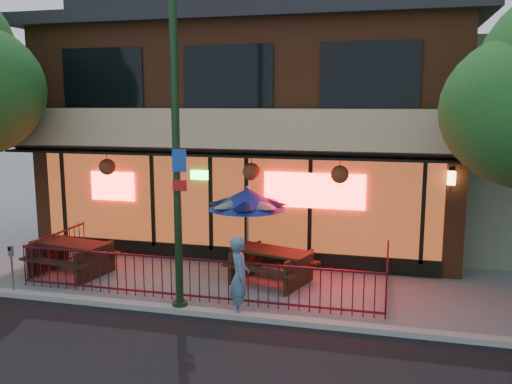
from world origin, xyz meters
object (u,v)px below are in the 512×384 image
Objects in this scene: street_light at (177,162)px; picnic_table_right at (272,261)px; patio_umbrella at (247,199)px; picnic_table_left at (71,253)px; pedestrian at (240,277)px; parking_meter_near at (12,262)px.

street_light is 3.06× the size of picnic_table_right.
street_light is at bearing -104.41° from patio_umbrella.
street_light is 4.73m from picnic_table_left.
pedestrian is 5.30m from parking_meter_near.
pedestrian is 1.42× the size of parking_meter_near.
patio_umbrella reaches higher than parking_meter_near.
street_light is 4.20× the size of pedestrian.
patio_umbrella is 1.37× the size of pedestrian.
parking_meter_near is (-5.30, -0.13, -0.04)m from pedestrian.
patio_umbrella is at bearing 75.59° from street_light.
parking_meter_near is (-0.40, -1.70, 0.24)m from picnic_table_left.
parking_meter_near is (-5.48, -2.32, 0.26)m from picnic_table_right.
picnic_table_left is 5.11m from picnic_table_right.
parking_meter_near is at bearing -103.24° from picnic_table_left.
patio_umbrella is at bearing 15.27° from picnic_table_left.
patio_umbrella is at bearing 31.38° from parking_meter_near.
picnic_table_left is 5.15m from pedestrian.
patio_umbrella is (-0.75, 0.56, 1.40)m from picnic_table_right.
street_light is at bearing -24.25° from picnic_table_left.
patio_umbrella is (0.72, 2.80, -1.20)m from street_light.
picnic_table_right is at bearing 6.95° from picnic_table_left.
parking_meter_near is (-4.00, -0.08, -2.35)m from street_light.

